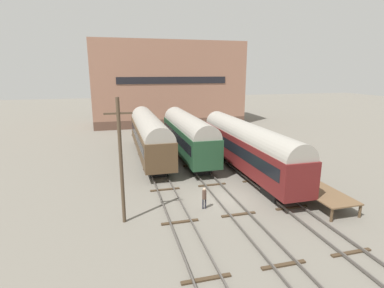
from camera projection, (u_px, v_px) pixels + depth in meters
ground_plane at (224, 199)px, 24.50m from camera, size 200.00×200.00×0.00m
track_left at (172, 203)px, 23.38m from camera, size 2.60×60.00×0.26m
track_middle at (224, 197)px, 24.46m from camera, size 2.60×60.00×0.26m
track_right at (272, 192)px, 25.55m from camera, size 2.60×60.00×0.26m
train_car_green at (188, 134)px, 35.00m from camera, size 3.04×15.63×5.30m
train_car_maroon at (247, 145)px, 29.79m from camera, size 2.86×18.67×5.22m
train_car_brown at (149, 134)px, 35.14m from camera, size 3.06×17.69×5.25m
station_platform at (288, 173)px, 27.69m from camera, size 2.67×14.93×1.06m
bench at (274, 160)px, 29.66m from camera, size 1.40×0.40×0.91m
person_worker at (204, 196)px, 22.46m from camera, size 0.32×0.32×1.69m
utility_pole at (121, 160)px, 19.68m from camera, size 1.80×0.24×8.58m
warehouse_building at (168, 84)px, 58.39m from camera, size 28.26×10.43×15.52m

